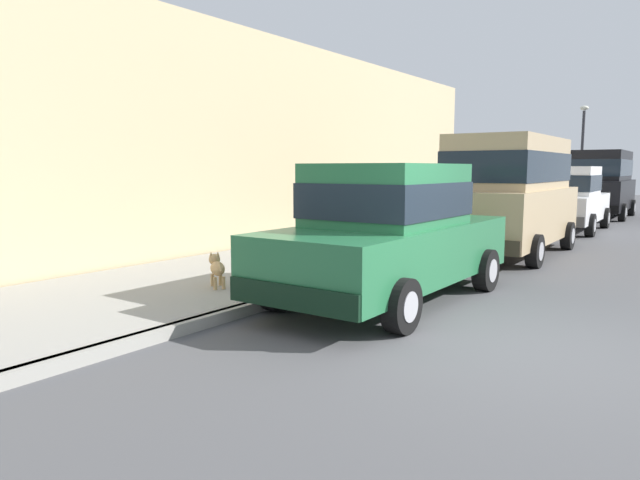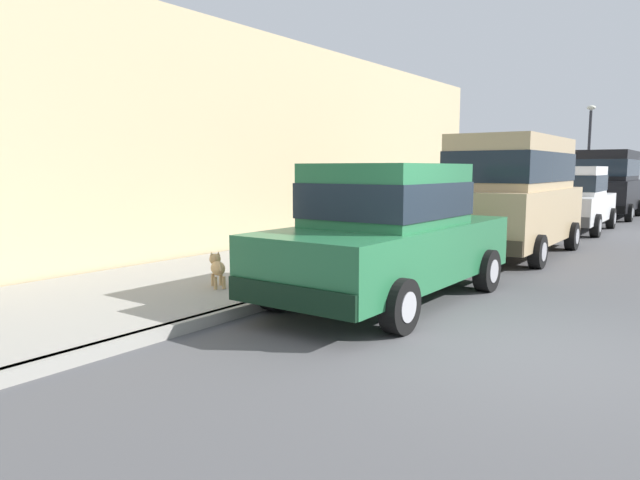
% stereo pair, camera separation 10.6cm
% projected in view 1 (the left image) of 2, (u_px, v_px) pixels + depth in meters
% --- Properties ---
extents(ground_plane, '(80.00, 80.00, 0.00)m').
position_uv_depth(ground_plane, '(513.00, 347.00, 5.97)').
color(ground_plane, '#4C4C4F').
extents(curb, '(0.16, 64.00, 0.14)m').
position_uv_depth(curb, '(277.00, 300.00, 7.80)').
color(curb, gray).
rests_on(curb, ground).
extents(sidewalk, '(3.60, 64.00, 0.14)m').
position_uv_depth(sidewalk, '(188.00, 285.00, 8.84)').
color(sidewalk, '#99968E').
rests_on(sidewalk, ground).
extents(car_green_sedan, '(2.05, 4.61, 1.92)m').
position_uv_depth(car_green_sedan, '(389.00, 231.00, 7.96)').
color(car_green_sedan, '#23663D').
rests_on(car_green_sedan, ground).
extents(car_tan_van, '(2.20, 4.93, 2.52)m').
position_uv_depth(car_tan_van, '(509.00, 190.00, 12.33)').
color(car_tan_van, tan).
rests_on(car_tan_van, ground).
extents(car_white_sedan, '(2.13, 4.65, 1.92)m').
position_uv_depth(car_white_sedan, '(566.00, 198.00, 17.12)').
color(car_white_sedan, white).
rests_on(car_white_sedan, ground).
extents(car_black_van, '(2.22, 4.94, 2.52)m').
position_uv_depth(car_black_van, '(601.00, 181.00, 21.78)').
color(car_black_van, black).
rests_on(car_black_van, ground).
extents(dog_tan, '(0.64, 0.49, 0.49)m').
position_uv_depth(dog_tan, '(217.00, 267.00, 8.31)').
color(dog_tan, tan).
rests_on(dog_tan, sidewalk).
extents(street_lamp, '(0.36, 0.36, 4.42)m').
position_uv_depth(street_lamp, '(582.00, 144.00, 24.87)').
color(street_lamp, '#2D2D33').
rests_on(street_lamp, sidewalk).
extents(building_facade, '(0.50, 20.00, 4.85)m').
position_uv_depth(building_facade, '(282.00, 145.00, 13.72)').
color(building_facade, tan).
rests_on(building_facade, ground).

